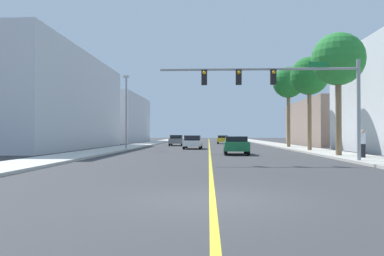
{
  "coord_description": "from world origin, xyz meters",
  "views": [
    {
      "loc": [
        -0.1,
        -9.39,
        1.61
      ],
      "look_at": [
        -1.35,
        19.62,
        2.04
      ],
      "focal_mm": 35.9,
      "sensor_mm": 36.0,
      "label": 1
    }
  ],
  "objects_px": {
    "street_lamp": "(126,108)",
    "palm_near": "(338,60)",
    "palm_far": "(288,83)",
    "car_gray": "(177,140)",
    "car_yellow": "(223,139)",
    "car_white": "(193,142)",
    "car_green": "(236,145)",
    "traffic_signal_mast": "(286,85)",
    "palm_mid": "(309,77)",
    "pedestrian": "(363,143)"
  },
  "relations": [
    {
      "from": "car_white",
      "to": "car_gray",
      "type": "bearing_deg",
      "value": 105.13
    },
    {
      "from": "palm_near",
      "to": "palm_far",
      "type": "relative_size",
      "value": 0.93
    },
    {
      "from": "car_white",
      "to": "traffic_signal_mast",
      "type": "bearing_deg",
      "value": -71.0
    },
    {
      "from": "car_white",
      "to": "car_yellow",
      "type": "relative_size",
      "value": 1.04
    },
    {
      "from": "palm_far",
      "to": "pedestrian",
      "type": "relative_size",
      "value": 5.22
    },
    {
      "from": "traffic_signal_mast",
      "to": "palm_near",
      "type": "height_order",
      "value": "palm_near"
    },
    {
      "from": "street_lamp",
      "to": "traffic_signal_mast",
      "type": "bearing_deg",
      "value": -52.53
    },
    {
      "from": "car_white",
      "to": "car_green",
      "type": "bearing_deg",
      "value": -69.05
    },
    {
      "from": "palm_mid",
      "to": "car_yellow",
      "type": "bearing_deg",
      "value": 104.12
    },
    {
      "from": "car_gray",
      "to": "car_green",
      "type": "distance_m",
      "value": 22.62
    },
    {
      "from": "palm_near",
      "to": "pedestrian",
      "type": "xyz_separation_m",
      "value": [
        0.63,
        -2.46,
        -5.62
      ]
    },
    {
      "from": "palm_near",
      "to": "pedestrian",
      "type": "height_order",
      "value": "palm_near"
    },
    {
      "from": "car_gray",
      "to": "pedestrian",
      "type": "height_order",
      "value": "pedestrian"
    },
    {
      "from": "car_green",
      "to": "car_gray",
      "type": "bearing_deg",
      "value": 107.76
    },
    {
      "from": "palm_near",
      "to": "pedestrian",
      "type": "distance_m",
      "value": 6.16
    },
    {
      "from": "traffic_signal_mast",
      "to": "palm_mid",
      "type": "bearing_deg",
      "value": 70.41
    },
    {
      "from": "palm_mid",
      "to": "car_green",
      "type": "bearing_deg",
      "value": -143.52
    },
    {
      "from": "traffic_signal_mast",
      "to": "car_gray",
      "type": "bearing_deg",
      "value": 106.05
    },
    {
      "from": "car_green",
      "to": "car_yellow",
      "type": "xyz_separation_m",
      "value": [
        0.18,
        32.09,
        -0.02
      ]
    },
    {
      "from": "traffic_signal_mast",
      "to": "car_gray",
      "type": "height_order",
      "value": "traffic_signal_mast"
    },
    {
      "from": "car_gray",
      "to": "traffic_signal_mast",
      "type": "bearing_deg",
      "value": -74.41
    },
    {
      "from": "palm_near",
      "to": "palm_mid",
      "type": "relative_size",
      "value": 1.0
    },
    {
      "from": "car_yellow",
      "to": "pedestrian",
      "type": "distance_m",
      "value": 38.51
    },
    {
      "from": "street_lamp",
      "to": "palm_mid",
      "type": "height_order",
      "value": "palm_mid"
    },
    {
      "from": "traffic_signal_mast",
      "to": "pedestrian",
      "type": "distance_m",
      "value": 6.61
    },
    {
      "from": "traffic_signal_mast",
      "to": "car_green",
      "type": "height_order",
      "value": "traffic_signal_mast"
    },
    {
      "from": "palm_far",
      "to": "car_green",
      "type": "xyz_separation_m",
      "value": [
        -6.83,
        -13.57,
        -6.55
      ]
    },
    {
      "from": "traffic_signal_mast",
      "to": "car_green",
      "type": "xyz_separation_m",
      "value": [
        -2.19,
        8.25,
        -3.59
      ]
    },
    {
      "from": "palm_far",
      "to": "car_green",
      "type": "height_order",
      "value": "palm_far"
    },
    {
      "from": "car_yellow",
      "to": "palm_far",
      "type": "bearing_deg",
      "value": -67.58
    },
    {
      "from": "traffic_signal_mast",
      "to": "car_yellow",
      "type": "height_order",
      "value": "traffic_signal_mast"
    },
    {
      "from": "street_lamp",
      "to": "palm_near",
      "type": "distance_m",
      "value": 20.6
    },
    {
      "from": "palm_near",
      "to": "car_green",
      "type": "bearing_deg",
      "value": 153.89
    },
    {
      "from": "street_lamp",
      "to": "car_yellow",
      "type": "height_order",
      "value": "street_lamp"
    },
    {
      "from": "traffic_signal_mast",
      "to": "palm_mid",
      "type": "distance_m",
      "value": 14.42
    },
    {
      "from": "traffic_signal_mast",
      "to": "palm_far",
      "type": "height_order",
      "value": "palm_far"
    },
    {
      "from": "car_green",
      "to": "traffic_signal_mast",
      "type": "bearing_deg",
      "value": -73.9
    },
    {
      "from": "palm_far",
      "to": "car_yellow",
      "type": "relative_size",
      "value": 2.18
    },
    {
      "from": "car_gray",
      "to": "street_lamp",
      "type": "bearing_deg",
      "value": -106.38
    },
    {
      "from": "palm_far",
      "to": "car_yellow",
      "type": "distance_m",
      "value": 20.74
    },
    {
      "from": "car_green",
      "to": "pedestrian",
      "type": "relative_size",
      "value": 2.34
    },
    {
      "from": "pedestrian",
      "to": "palm_far",
      "type": "bearing_deg",
      "value": -148.57
    },
    {
      "from": "traffic_signal_mast",
      "to": "palm_far",
      "type": "xyz_separation_m",
      "value": [
        4.64,
        21.83,
        2.96
      ]
    },
    {
      "from": "palm_mid",
      "to": "car_gray",
      "type": "bearing_deg",
      "value": 128.97
    },
    {
      "from": "car_gray",
      "to": "car_white",
      "type": "relative_size",
      "value": 1.03
    },
    {
      "from": "street_lamp",
      "to": "pedestrian",
      "type": "xyz_separation_m",
      "value": [
        17.65,
        -13.81,
        -3.19
      ]
    },
    {
      "from": "car_gray",
      "to": "car_green",
      "type": "relative_size",
      "value": 1.1
    },
    {
      "from": "palm_far",
      "to": "car_gray",
      "type": "relative_size",
      "value": 2.04
    },
    {
      "from": "car_green",
      "to": "car_white",
      "type": "distance_m",
      "value": 11.4
    },
    {
      "from": "palm_mid",
      "to": "car_white",
      "type": "bearing_deg",
      "value": 152.42
    }
  ]
}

